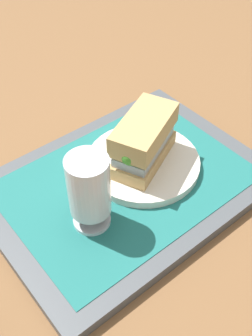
{
  "coord_description": "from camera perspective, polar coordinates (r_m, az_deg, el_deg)",
  "views": [
    {
      "loc": [
        0.29,
        0.35,
        0.51
      ],
      "look_at": [
        0.0,
        0.0,
        0.05
      ],
      "focal_mm": 43.76,
      "sensor_mm": 36.0,
      "label": 1
    }
  ],
  "objects": [
    {
      "name": "beer_glass",
      "position": [
        0.56,
        -5.15,
        -3.18
      ],
      "size": [
        0.06,
        0.06,
        0.12
      ],
      "color": "silver",
      "rests_on": "placemat"
    },
    {
      "name": "sandwich",
      "position": [
        0.65,
        2.39,
        3.75
      ],
      "size": [
        0.14,
        0.11,
        0.08
      ],
      "rotation": [
        0.0,
        0.0,
        0.43
      ],
      "color": "tan",
      "rests_on": "plate"
    },
    {
      "name": "plate",
      "position": [
        0.69,
        2.38,
        0.78
      ],
      "size": [
        0.19,
        0.19,
        0.01
      ],
      "primitive_type": "cylinder",
      "color": "silver",
      "rests_on": "placemat"
    },
    {
      "name": "ground_plane",
      "position": [
        0.68,
        0.0,
        -2.96
      ],
      "size": [
        3.0,
        3.0,
        0.0
      ],
      "primitive_type": "plane",
      "color": "brown"
    },
    {
      "name": "placemat",
      "position": [
        0.67,
        0.0,
        -1.78
      ],
      "size": [
        0.38,
        0.27,
        0.0
      ],
      "primitive_type": "cube",
      "color": "#1E6B66",
      "rests_on": "tray"
    },
    {
      "name": "tray",
      "position": [
        0.68,
        0.0,
        -2.4
      ],
      "size": [
        0.44,
        0.32,
        0.02
      ],
      "primitive_type": "cube",
      "color": "#4C5156",
      "rests_on": "ground_plane"
    }
  ]
}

